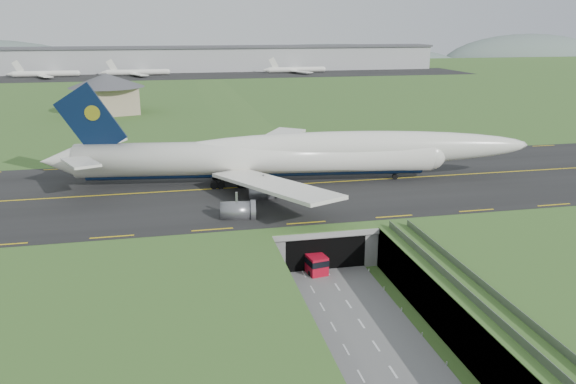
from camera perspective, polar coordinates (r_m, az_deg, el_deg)
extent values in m
plane|color=#375E25|center=(76.51, 5.46, -10.37)|extent=(900.00, 900.00, 0.00)
cube|color=gray|center=(75.20, 5.53, -8.34)|extent=(800.00, 800.00, 6.00)
cube|color=slate|center=(70.22, 7.32, -13.00)|extent=(12.00, 75.00, 0.20)
cube|color=black|center=(104.11, 0.19, 0.73)|extent=(800.00, 44.00, 0.18)
cube|color=gray|center=(91.26, 2.04, -1.99)|extent=(16.00, 22.00, 1.00)
cube|color=gray|center=(90.75, -2.28, -3.78)|extent=(2.00, 22.00, 6.00)
cube|color=gray|center=(93.94, 6.18, -3.14)|extent=(2.00, 22.00, 6.00)
cube|color=black|center=(87.75, 2.80, -4.87)|extent=(12.00, 12.00, 5.00)
cube|color=#A8A8A3|center=(81.19, 3.91, -4.37)|extent=(17.00, 0.50, 0.80)
cube|color=#A8A8A3|center=(63.33, 20.52, -11.63)|extent=(3.00, 53.00, 0.50)
cube|color=gray|center=(62.29, 19.48, -11.23)|extent=(0.06, 53.00, 1.00)
cube|color=gray|center=(63.72, 21.68, -10.83)|extent=(0.06, 53.00, 1.00)
cylinder|color=#A8A8A3|center=(66.57, 19.11, -12.97)|extent=(0.90, 0.90, 5.60)
cylinder|color=#A8A8A3|center=(75.82, 14.49, -8.78)|extent=(0.90, 0.90, 5.60)
cylinder|color=white|center=(104.30, -3.13, 3.53)|extent=(65.92, 14.13, 6.18)
sphere|color=white|center=(110.25, 14.22, 3.76)|extent=(6.75, 6.75, 6.06)
cone|color=white|center=(109.26, -22.23, 2.90)|extent=(7.42, 6.65, 5.87)
ellipsoid|color=white|center=(106.00, 6.51, 4.43)|extent=(68.80, 14.00, 6.49)
ellipsoid|color=black|center=(109.78, 13.77, 4.15)|extent=(4.62, 3.21, 2.16)
cylinder|color=black|center=(104.87, -3.11, 2.24)|extent=(62.23, 10.17, 2.60)
cube|color=white|center=(119.65, -2.44, 4.77)|extent=(22.81, 27.18, 2.60)
cube|color=white|center=(114.23, -18.50, 4.59)|extent=(9.66, 11.20, 0.99)
cube|color=white|center=(89.68, -1.56, 0.71)|extent=(17.53, 29.28, 2.60)
cube|color=white|center=(100.54, -20.33, 2.85)|extent=(7.87, 11.48, 0.99)
cube|color=black|center=(106.19, -19.40, 6.83)|extent=(12.26, 2.07, 13.66)
cylinder|color=gold|center=(105.85, -19.22, 7.61)|extent=(2.77, 1.00, 2.70)
cylinder|color=slate|center=(114.16, -2.90, 2.64)|extent=(5.37, 3.77, 3.19)
cylinder|color=slate|center=(123.96, -5.19, 3.72)|extent=(5.37, 3.77, 3.19)
cylinder|color=slate|center=(96.48, -2.49, 0.01)|extent=(5.37, 3.77, 3.19)
cylinder|color=slate|center=(86.75, -5.21, -1.98)|extent=(5.37, 3.77, 3.19)
cylinder|color=black|center=(109.32, 10.80, 1.54)|extent=(1.11, 0.61, 1.06)
cube|color=black|center=(105.28, -5.46, 1.27)|extent=(6.57, 7.41, 1.35)
cube|color=red|center=(82.99, 2.36, -6.87)|extent=(3.69, 7.17, 2.73)
cube|color=black|center=(82.77, 2.36, -6.52)|extent=(3.76, 7.26, 0.91)
cube|color=black|center=(83.45, 2.35, -7.59)|extent=(3.43, 6.69, 0.46)
cylinder|color=black|center=(81.09, 2.24, -8.28)|extent=(0.45, 0.86, 0.82)
cylinder|color=black|center=(84.89, 0.98, -7.08)|extent=(0.45, 0.86, 0.82)
cylinder|color=black|center=(82.00, 3.76, -8.01)|extent=(0.45, 0.86, 0.82)
cylinder|color=black|center=(85.76, 2.45, -6.84)|extent=(0.45, 0.86, 0.82)
cube|color=tan|center=(197.47, -17.82, 8.84)|extent=(20.92, 20.92, 8.86)
cone|color=#4C4C51|center=(196.76, -17.99, 10.75)|extent=(30.69, 30.69, 4.43)
cube|color=#B2B2B2|center=(366.09, -8.84, 13.18)|extent=(300.00, 22.00, 15.00)
cube|color=#4C4C51|center=(365.73, -8.90, 14.35)|extent=(302.00, 24.00, 1.20)
cube|color=black|center=(336.74, -8.47, 11.64)|extent=(320.00, 50.00, 0.08)
cylinder|color=white|center=(347.36, -23.40, 10.97)|extent=(34.00, 3.20, 3.20)
cylinder|color=white|center=(341.32, -15.04, 11.68)|extent=(34.00, 3.20, 3.20)
cylinder|color=white|center=(349.47, 0.85, 12.33)|extent=(34.00, 3.20, 3.20)
ellipsoid|color=slate|center=(516.02, 4.07, 12.35)|extent=(260.00, 91.00, 44.00)
ellipsoid|color=slate|center=(602.23, 23.11, 11.71)|extent=(180.00, 63.00, 60.00)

